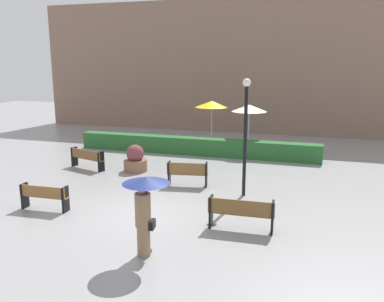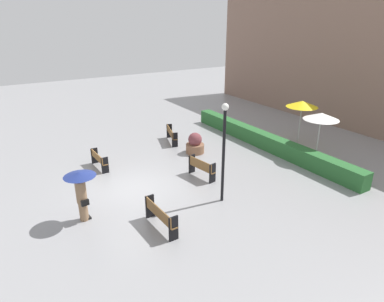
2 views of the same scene
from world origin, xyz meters
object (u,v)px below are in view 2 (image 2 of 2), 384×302
at_px(bench_near_right, 160,215).
at_px(bench_far_left, 171,134).
at_px(bench_near_left, 99,159).
at_px(pedestrian_with_umbrella, 81,187).
at_px(lamp_post, 224,144).
at_px(patio_umbrella_white, 321,116).
at_px(patio_umbrella_yellow, 302,104).
at_px(bench_mid_center, 201,167).
at_px(planter_pot, 195,144).

relative_size(bench_near_right, bench_far_left, 0.99).
relative_size(bench_near_left, pedestrian_with_umbrella, 0.81).
xyz_separation_m(lamp_post, patio_umbrella_white, (-1.00, 6.94, -0.18)).
distance_m(patio_umbrella_yellow, patio_umbrella_white, 2.54).
height_order(pedestrian_with_umbrella, patio_umbrella_yellow, patio_umbrella_yellow).
distance_m(pedestrian_with_umbrella, patio_umbrella_white, 12.20).
height_order(bench_mid_center, pedestrian_with_umbrella, pedestrian_with_umbrella).
bearing_deg(bench_mid_center, lamp_post, -10.86).
distance_m(bench_far_left, patio_umbrella_yellow, 7.87).
height_order(bench_mid_center, planter_pot, planter_pot).
distance_m(lamp_post, patio_umbrella_white, 7.02).
bearing_deg(patio_umbrella_white, bench_far_left, -139.27).
relative_size(bench_near_left, bench_mid_center, 1.03).
height_order(bench_near_left, planter_pot, planter_pot).
bearing_deg(pedestrian_with_umbrella, bench_near_right, 48.23).
xyz_separation_m(pedestrian_with_umbrella, patio_umbrella_yellow, (-1.80, 13.30, 0.96)).
xyz_separation_m(bench_mid_center, planter_pot, (-2.83, 1.43, -0.05)).
bearing_deg(bench_mid_center, bench_far_left, 167.39).
bearing_deg(bench_near_right, bench_near_left, -177.54).
relative_size(bench_near_right, patio_umbrella_white, 0.74).
bearing_deg(patio_umbrella_yellow, pedestrian_with_umbrella, -82.29).
xyz_separation_m(pedestrian_with_umbrella, planter_pot, (-3.58, 7.06, -0.88)).
bearing_deg(lamp_post, patio_umbrella_white, 98.18).
distance_m(bench_near_left, patio_umbrella_white, 11.48).
relative_size(bench_far_left, lamp_post, 0.46).
bearing_deg(pedestrian_with_umbrella, patio_umbrella_white, 87.78).
xyz_separation_m(bench_mid_center, lamp_post, (2.22, -0.43, 1.95)).
bearing_deg(patio_umbrella_white, bench_near_left, -115.03).
xyz_separation_m(pedestrian_with_umbrella, lamp_post, (1.47, 5.21, 1.11)).
bearing_deg(bench_near_right, lamp_post, 98.53).
xyz_separation_m(patio_umbrella_yellow, patio_umbrella_white, (2.27, -1.15, -0.03)).
relative_size(bench_far_left, pedestrian_with_umbrella, 0.93).
bearing_deg(bench_mid_center, pedestrian_with_umbrella, -82.38).
distance_m(bench_mid_center, patio_umbrella_white, 6.86).
height_order(lamp_post, patio_umbrella_white, lamp_post).
bearing_deg(patio_umbrella_yellow, bench_far_left, -121.39).
bearing_deg(bench_near_right, patio_umbrella_white, 98.28).
bearing_deg(lamp_post, bench_near_left, -150.16).
xyz_separation_m(bench_far_left, bench_mid_center, (5.03, -1.13, 0.02)).
height_order(bench_far_left, lamp_post, lamp_post).
relative_size(patio_umbrella_yellow, patio_umbrella_white, 1.01).
relative_size(bench_mid_center, planter_pot, 1.36).
height_order(bench_near_left, pedestrian_with_umbrella, pedestrian_with_umbrella).
relative_size(lamp_post, patio_umbrella_yellow, 1.62).
bearing_deg(planter_pot, bench_mid_center, -26.80).
relative_size(bench_far_left, patio_umbrella_yellow, 0.74).
bearing_deg(planter_pot, patio_umbrella_white, 51.45).
bearing_deg(lamp_post, planter_pot, 159.84).
xyz_separation_m(bench_mid_center, patio_umbrella_yellow, (-1.05, 7.66, 1.80)).
bearing_deg(patio_umbrella_yellow, planter_pot, -105.96).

